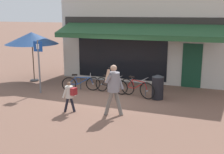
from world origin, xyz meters
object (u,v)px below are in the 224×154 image
at_px(bicycle_blue, 81,83).
at_px(parking_sign, 39,61).
at_px(pedestrian_child, 70,94).
at_px(cafe_parasol, 32,38).
at_px(bicycle_black, 111,85).
at_px(pedestrian_adult, 114,85).
at_px(bicycle_red, 137,88).
at_px(litter_bin, 158,87).

distance_m(bicycle_blue, parking_sign, 2.11).
bearing_deg(pedestrian_child, cafe_parasol, -31.43).
bearing_deg(bicycle_black, parking_sign, -148.69).
bearing_deg(pedestrian_child, pedestrian_adult, -160.76).
bearing_deg(pedestrian_child, bicycle_blue, -61.71).
height_order(bicycle_red, pedestrian_child, pedestrian_child).
distance_m(bicycle_blue, pedestrian_child, 2.82).
bearing_deg(bicycle_red, pedestrian_adult, -74.62).
xyz_separation_m(bicycle_red, pedestrian_adult, (-0.18, -2.36, 0.70)).
bearing_deg(parking_sign, cafe_parasol, 131.99).
bearing_deg(bicycle_blue, pedestrian_child, -94.76).
xyz_separation_m(bicycle_red, pedestrian_child, (-1.75, -2.63, 0.30)).
distance_m(pedestrian_child, cafe_parasol, 5.62).
height_order(bicycle_red, litter_bin, litter_bin).
bearing_deg(bicycle_black, bicycle_blue, -161.80).
distance_m(bicycle_red, litter_bin, 0.88).
bearing_deg(litter_bin, cafe_parasol, 172.63).
height_order(bicycle_black, pedestrian_adult, pedestrian_adult).
xyz_separation_m(bicycle_black, pedestrian_child, (-0.49, -2.84, 0.34)).
bearing_deg(litter_bin, pedestrian_adult, -113.80).
relative_size(pedestrian_child, cafe_parasol, 0.42).
bearing_deg(cafe_parasol, pedestrian_adult, -30.04).
bearing_deg(bicycle_red, pedestrian_child, -103.79).
height_order(pedestrian_child, litter_bin, pedestrian_child).
relative_size(bicycle_blue, bicycle_black, 1.00).
bearing_deg(bicycle_blue, litter_bin, -23.38).
bearing_deg(cafe_parasol, litter_bin, -7.37).
relative_size(bicycle_black, pedestrian_child, 1.45).
bearing_deg(pedestrian_adult, parking_sign, -8.69).
relative_size(bicycle_black, cafe_parasol, 0.61).
height_order(bicycle_blue, litter_bin, litter_bin).
xyz_separation_m(bicycle_blue, pedestrian_adult, (2.47, -2.38, 0.74)).
relative_size(bicycle_red, pedestrian_child, 1.49).
height_order(pedestrian_child, parking_sign, parking_sign).
height_order(pedestrian_adult, litter_bin, pedestrian_adult).
bearing_deg(cafe_parasol, bicycle_blue, -15.50).
xyz_separation_m(bicycle_red, parking_sign, (-4.20, -0.90, 1.06)).
relative_size(litter_bin, parking_sign, 0.44).
xyz_separation_m(pedestrian_adult, pedestrian_child, (-1.56, -0.27, -0.40)).
distance_m(bicycle_red, pedestrian_adult, 2.46).
relative_size(pedestrian_child, litter_bin, 1.10).
xyz_separation_m(bicycle_red, cafe_parasol, (-5.83, 0.91, 1.84)).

